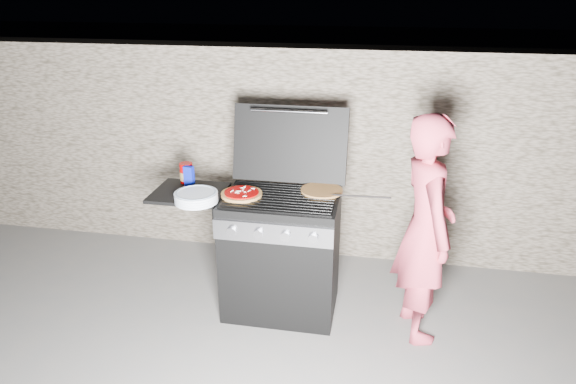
% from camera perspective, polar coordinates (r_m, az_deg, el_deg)
% --- Properties ---
extents(ground, '(50.00, 50.00, 0.00)m').
position_cam_1_polar(ground, '(3.99, -0.72, -12.65)').
color(ground, '#5D5D5C').
extents(stone_wall, '(8.00, 0.35, 1.80)m').
position_cam_1_polar(stone_wall, '(4.52, 1.81, 4.50)').
color(stone_wall, gray).
rests_on(stone_wall, ground).
extents(gas_grill, '(1.34, 0.79, 0.91)m').
position_cam_1_polar(gas_grill, '(3.80, -4.49, -6.59)').
color(gas_grill, black).
rests_on(gas_grill, ground).
extents(pizza_topped, '(0.34, 0.34, 0.03)m').
position_cam_1_polar(pizza_topped, '(3.57, -5.18, -0.15)').
color(pizza_topped, tan).
rests_on(pizza_topped, gas_grill).
extents(pizza_plain, '(0.30, 0.30, 0.02)m').
position_cam_1_polar(pizza_plain, '(3.64, 3.77, 0.19)').
color(pizza_plain, gold).
rests_on(pizza_plain, gas_grill).
extents(sauce_jar, '(0.11, 0.11, 0.15)m').
position_cam_1_polar(sauce_jar, '(3.87, -11.22, 2.11)').
color(sauce_jar, '#990102').
rests_on(sauce_jar, gas_grill).
extents(blue_carton, '(0.08, 0.05, 0.15)m').
position_cam_1_polar(blue_carton, '(3.80, -10.94, 1.75)').
color(blue_carton, '#0917AD').
rests_on(blue_carton, gas_grill).
extents(plate_stack, '(0.37, 0.37, 0.07)m').
position_cam_1_polar(plate_stack, '(3.53, -10.17, -0.57)').
color(plate_stack, white).
rests_on(plate_stack, gas_grill).
extents(person, '(0.51, 0.65, 1.56)m').
position_cam_1_polar(person, '(3.49, 15.00, -4.07)').
color(person, '#C63F53').
rests_on(person, ground).
extents(tongs, '(0.45, 0.19, 0.10)m').
position_cam_1_polar(tongs, '(3.47, 7.70, -0.41)').
color(tongs, black).
rests_on(tongs, gas_grill).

